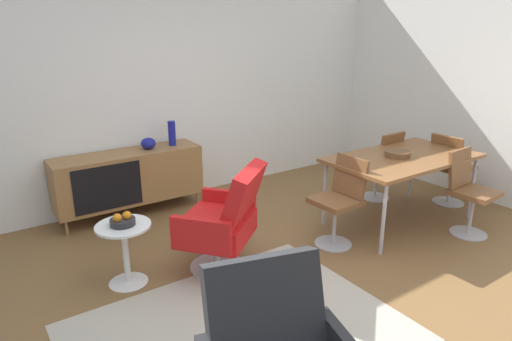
% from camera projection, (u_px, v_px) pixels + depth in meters
% --- Properties ---
extents(ground_plane, '(8.32, 8.32, 0.00)m').
position_uv_depth(ground_plane, '(300.00, 292.00, 3.55)').
color(ground_plane, brown).
extents(wall_back, '(6.80, 0.12, 2.80)m').
position_uv_depth(wall_back, '(159.00, 83.00, 5.16)').
color(wall_back, white).
rests_on(wall_back, ground_plane).
extents(sideboard, '(1.60, 0.45, 0.72)m').
position_uv_depth(sideboard, '(129.00, 177.00, 4.92)').
color(sideboard, olive).
rests_on(sideboard, ground_plane).
extents(vase_cobalt, '(0.08, 0.08, 0.28)m').
position_uv_depth(vase_cobalt, '(172.00, 133.00, 5.08)').
color(vase_cobalt, navy).
rests_on(vase_cobalt, sideboard).
extents(vase_sculptural_dark, '(0.16, 0.16, 0.13)m').
position_uv_depth(vase_sculptural_dark, '(148.00, 143.00, 4.95)').
color(vase_sculptural_dark, navy).
rests_on(vase_sculptural_dark, sideboard).
extents(dining_table, '(1.60, 0.90, 0.74)m').
position_uv_depth(dining_table, '(403.00, 160.00, 4.64)').
color(dining_table, brown).
rests_on(dining_table, ground_plane).
extents(wooden_bowl_on_table, '(0.26, 0.26, 0.06)m').
position_uv_depth(wooden_bowl_on_table, '(397.00, 154.00, 4.60)').
color(wooden_bowl_on_table, brown).
rests_on(wooden_bowl_on_table, dining_table).
extents(dining_chair_near_window, '(0.43, 0.41, 0.86)m').
position_uv_depth(dining_chair_near_window, '(340.00, 198.00, 4.23)').
color(dining_chair_near_window, brown).
rests_on(dining_chair_near_window, ground_plane).
extents(dining_chair_front_right, '(0.43, 0.45, 0.86)m').
position_uv_depth(dining_chair_front_right, '(469.00, 189.00, 4.46)').
color(dining_chair_front_right, brown).
rests_on(dining_chair_front_right, ground_plane).
extents(dining_chair_back_right, '(0.41, 0.43, 0.86)m').
position_uv_depth(dining_chair_back_right, '(381.00, 162.00, 5.34)').
color(dining_chair_back_right, brown).
rests_on(dining_chair_back_right, ground_plane).
extents(dining_chair_far_end, '(0.44, 0.41, 0.86)m').
position_uv_depth(dining_chair_far_end, '(450.00, 166.00, 5.19)').
color(dining_chair_far_end, brown).
rests_on(dining_chair_far_end, ground_plane).
extents(lounge_chair_red, '(0.91, 0.90, 0.95)m').
position_uv_depth(lounge_chair_red, '(224.00, 219.00, 3.77)').
color(lounge_chair_red, red).
rests_on(lounge_chair_red, ground_plane).
extents(side_table_round, '(0.44, 0.44, 0.52)m').
position_uv_depth(side_table_round, '(125.00, 247.00, 3.60)').
color(side_table_round, white).
rests_on(side_table_round, ground_plane).
extents(fruit_bowl, '(0.20, 0.20, 0.11)m').
position_uv_depth(fruit_bowl, '(123.00, 221.00, 3.53)').
color(fruit_bowl, '#262628').
rests_on(fruit_bowl, side_table_round).
extents(area_rug, '(2.20, 1.70, 0.01)m').
position_uv_depth(area_rug, '(240.00, 333.00, 3.08)').
color(area_rug, '#B7AD99').
rests_on(area_rug, ground_plane).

